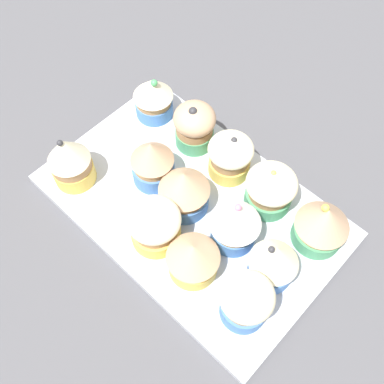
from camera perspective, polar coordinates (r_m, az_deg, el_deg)
name	(u,v)px	position (r cm, az deg, el deg)	size (l,w,h in cm)	color
ground_plane	(192,214)	(60.56, 0.00, -2.75)	(180.00, 180.00, 3.00)	#4C4C51
baking_tray	(192,206)	(58.71, 0.00, -1.79)	(37.67, 23.97, 1.20)	silver
cupcake_0	(322,224)	(55.03, 16.13, -3.94)	(6.48, 6.48, 7.15)	#4C9E6B
cupcake_1	(270,189)	(56.36, 9.85, 0.37)	(6.40, 6.40, 6.47)	#4C9E6B
cupcake_2	(231,157)	(58.30, 4.95, 4.47)	(5.92, 5.92, 6.63)	#EFC651
cupcake_3	(195,125)	(60.79, 0.32, 8.40)	(5.67, 5.67, 7.34)	#4C9E6B
cupcake_4	(153,97)	(64.59, -4.92, 11.88)	(5.62, 5.62, 6.94)	#477AC6
cupcake_5	(274,262)	(51.54, 10.27, -8.67)	(5.67, 5.67, 7.40)	#477AC6
cupcake_6	(236,222)	(52.61, 5.57, -3.74)	(6.15, 6.15, 8.05)	#477AC6
cupcake_7	(184,189)	(55.00, -0.98, 0.33)	(6.41, 6.41, 7.13)	#477AC6
cupcake_8	(152,162)	(57.37, -5.02, 3.82)	(5.58, 5.58, 7.38)	#477AC6
cupcake_9	(246,301)	(49.48, 6.82, -13.52)	(5.90, 5.90, 7.26)	#477AC6
cupcake_10	(193,257)	(51.45, 0.13, -8.25)	(6.23, 6.23, 6.28)	#EFC651
cupcake_11	(155,225)	(53.26, -4.71, -4.16)	(6.37, 6.37, 6.53)	#EFC651
cupcake_12	(69,160)	(58.97, -15.23, 3.90)	(5.48, 5.48, 8.25)	#EFC651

